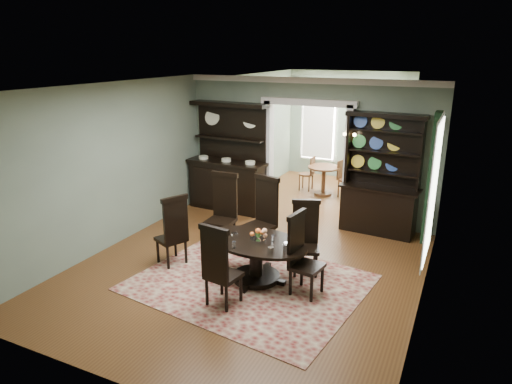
% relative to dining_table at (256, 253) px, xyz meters
% --- Properties ---
extents(room, '(5.51, 6.01, 3.01)m').
position_rel_dining_table_xyz_m(room, '(-0.29, 0.22, 1.10)').
color(room, brown).
rests_on(room, ground).
extents(parlor, '(3.51, 3.50, 3.01)m').
position_rel_dining_table_xyz_m(parlor, '(-0.29, 5.71, 1.04)').
color(parlor, brown).
rests_on(parlor, ground).
extents(doorway_trim, '(2.08, 0.25, 2.57)m').
position_rel_dining_table_xyz_m(doorway_trim, '(-0.29, 3.18, 1.14)').
color(doorway_trim, silver).
rests_on(doorway_trim, floor).
extents(right_window, '(0.15, 1.47, 2.12)m').
position_rel_dining_table_xyz_m(right_window, '(2.40, 1.11, 1.13)').
color(right_window, white).
rests_on(right_window, wall_right).
extents(wall_sconce, '(0.27, 0.21, 0.21)m').
position_rel_dining_table_xyz_m(wall_sconce, '(0.66, 3.03, 1.42)').
color(wall_sconce, '#B3742F').
rests_on(wall_sconce, back_wall_right).
extents(rug, '(3.74, 3.18, 0.01)m').
position_rel_dining_table_xyz_m(rug, '(-0.05, -0.15, -0.47)').
color(rug, maroon).
rests_on(rug, floor).
extents(dining_table, '(1.84, 1.78, 0.68)m').
position_rel_dining_table_xyz_m(dining_table, '(0.00, 0.00, 0.00)').
color(dining_table, black).
rests_on(dining_table, rug).
extents(centerpiece, '(1.22, 0.79, 0.20)m').
position_rel_dining_table_xyz_m(centerpiece, '(0.03, -0.00, 0.26)').
color(centerpiece, white).
rests_on(centerpiece, dining_table).
extents(chair_far_left, '(0.54, 0.50, 1.39)m').
position_rel_dining_table_xyz_m(chair_far_left, '(-1.17, 1.02, 0.26)').
color(chair_far_left, black).
rests_on(chair_far_left, rug).
extents(chair_far_mid, '(0.63, 0.61, 1.40)m').
position_rel_dining_table_xyz_m(chair_far_mid, '(-0.36, 1.08, 0.26)').
color(chair_far_mid, black).
rests_on(chair_far_mid, rug).
extents(chair_far_right, '(0.58, 0.57, 1.22)m').
position_rel_dining_table_xyz_m(chair_far_right, '(0.59, 0.64, 0.17)').
color(chair_far_right, black).
rests_on(chair_far_right, rug).
extents(chair_end_left, '(0.59, 0.61, 1.26)m').
position_rel_dining_table_xyz_m(chair_end_left, '(-1.48, -0.12, 0.19)').
color(chair_end_left, black).
rests_on(chair_end_left, rug).
extents(chair_end_right, '(0.51, 0.53, 1.27)m').
position_rel_dining_table_xyz_m(chair_end_right, '(0.77, -0.07, 0.19)').
color(chair_end_right, black).
rests_on(chair_end_right, rug).
extents(chair_near, '(0.52, 0.50, 1.26)m').
position_rel_dining_table_xyz_m(chair_near, '(-0.13, -0.96, 0.19)').
color(chair_near, black).
rests_on(chair_near, rug).
extents(sideboard, '(1.88, 0.74, 2.44)m').
position_rel_dining_table_xyz_m(sideboard, '(-2.06, 2.89, 0.38)').
color(sideboard, black).
rests_on(sideboard, floor).
extents(welsh_dresser, '(1.57, 0.68, 2.39)m').
position_rel_dining_table_xyz_m(welsh_dresser, '(1.35, 2.92, 0.39)').
color(welsh_dresser, black).
rests_on(welsh_dresser, floor).
extents(parlor_table, '(0.80, 0.80, 0.74)m').
position_rel_dining_table_xyz_m(parlor_table, '(-0.38, 4.80, 0.01)').
color(parlor_table, '#502917').
rests_on(parlor_table, parlor_floor).
extents(parlor_chair_left, '(0.38, 0.38, 0.90)m').
position_rel_dining_table_xyz_m(parlor_chair_left, '(-0.85, 5.01, 0.01)').
color(parlor_chair_left, '#502917').
rests_on(parlor_chair_left, parlor_floor).
extents(parlor_chair_right, '(0.42, 0.41, 0.92)m').
position_rel_dining_table_xyz_m(parlor_chair_right, '(0.13, 4.89, 0.02)').
color(parlor_chair_right, '#502917').
rests_on(parlor_chair_right, parlor_floor).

